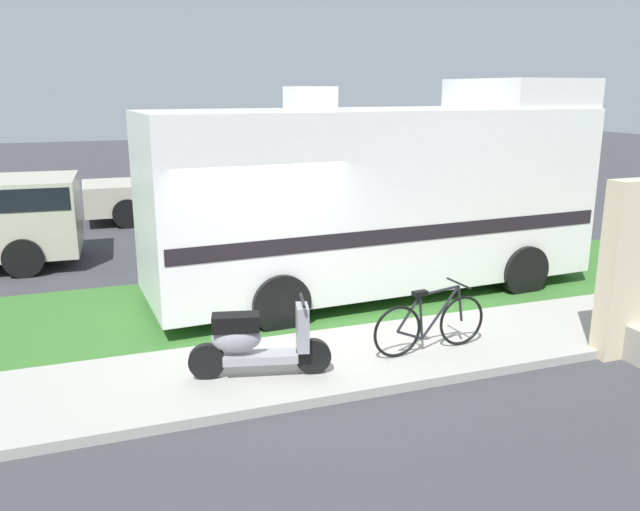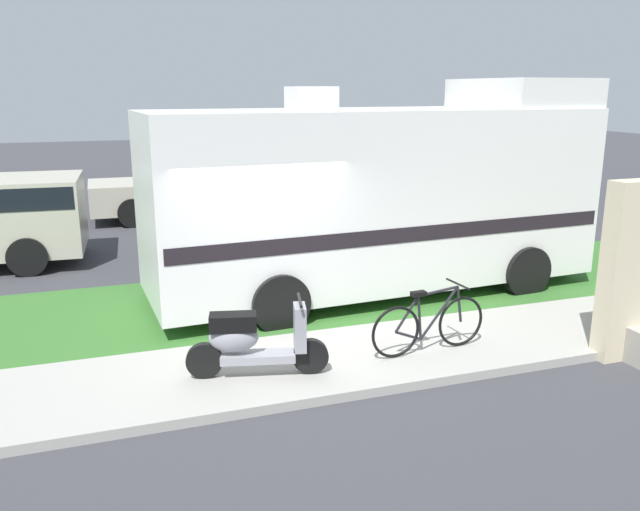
# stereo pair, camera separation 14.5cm
# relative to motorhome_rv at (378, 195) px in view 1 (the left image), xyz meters

# --- Properties ---
(ground_plane) EXTENTS (80.00, 80.00, 0.00)m
(ground_plane) POSITION_rel_motorhome_rv_xyz_m (-2.39, -1.48, -1.76)
(ground_plane) COLOR #38383D
(sidewalk) EXTENTS (24.00, 2.00, 0.12)m
(sidewalk) POSITION_rel_motorhome_rv_xyz_m (-2.39, -2.68, -1.70)
(sidewalk) COLOR #9E9B93
(sidewalk) RESTS_ON ground
(grass_strip) EXTENTS (24.00, 3.40, 0.08)m
(grass_strip) POSITION_rel_motorhome_rv_xyz_m (-2.39, 0.02, -1.72)
(grass_strip) COLOR #336628
(grass_strip) RESTS_ON ground
(motorhome_rv) EXTENTS (7.82, 2.85, 3.70)m
(motorhome_rv) POSITION_rel_motorhome_rv_xyz_m (0.00, 0.00, 0.00)
(motorhome_rv) COLOR silver
(motorhome_rv) RESTS_ON ground
(scooter) EXTENTS (1.71, 0.64, 0.97)m
(scooter) POSITION_rel_motorhome_rv_xyz_m (-2.95, -2.87, -1.18)
(scooter) COLOR black
(scooter) RESTS_ON ground
(bicycle) EXTENTS (1.70, 0.52, 0.90)m
(bicycle) POSITION_rel_motorhome_rv_xyz_m (-0.56, -2.91, -1.25)
(bicycle) COLOR black
(bicycle) RESTS_ON ground
(pickup_truck_far) EXTENTS (5.01, 2.21, 1.83)m
(pickup_truck_far) POSITION_rel_motorhome_rv_xyz_m (-1.79, 8.26, -0.79)
(pickup_truck_far) COLOR #B7B29E
(pickup_truck_far) RESTS_ON ground
(bottle_green) EXTENTS (0.07, 0.07, 0.30)m
(bottle_green) POSITION_rel_motorhome_rv_xyz_m (2.20, -3.03, -1.51)
(bottle_green) COLOR #19722D
(bottle_green) RESTS_ON ground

